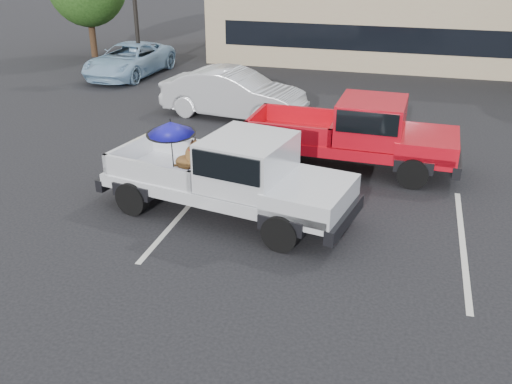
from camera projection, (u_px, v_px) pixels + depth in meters
The scene contains 7 objects.
ground at pixel (298, 274), 10.54m from camera, with size 90.00×90.00×0.00m, color black.
stripe_left at pixel (187, 208), 13.02m from camera, with size 0.12×5.00×0.01m, color silver.
stripe_right at pixel (463, 243), 11.56m from camera, with size 0.12×5.00×0.01m, color silver.
silver_pickup at pixel (238, 173), 12.23m from camera, with size 5.96×2.99×2.06m.
red_pickup at pixel (364, 131), 14.83m from camera, with size 5.77×2.28×1.88m.
silver_sedan at pixel (234, 93), 19.17m from camera, with size 1.70×4.86×1.60m, color silver.
blue_suv at pixel (129, 60), 24.73m from camera, with size 2.29×4.96×1.38m, color #90B7D7.
Camera 1 is at (1.66, -8.84, 5.76)m, focal length 40.00 mm.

